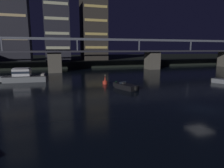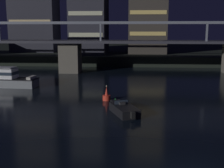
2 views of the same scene
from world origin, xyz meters
name	(u,v)px [view 1 (image 1 of 2)]	position (x,y,z in m)	size (l,w,h in m)	color
ground_plane	(201,109)	(0.00, 0.00, 0.00)	(400.00, 400.00, 0.00)	black
far_riverbank	(84,59)	(0.00, 87.48, 1.10)	(240.00, 80.00, 2.20)	black
river_bridge	(107,56)	(0.00, 39.47, 4.31)	(97.31, 6.40, 9.38)	#605B51
tower_west_low	(10,5)	(-29.10, 61.44, 21.67)	(11.48, 8.21, 39.24)	#282833
tower_west_tall	(57,28)	(-13.88, 56.31, 13.93)	(8.14, 13.21, 23.76)	#282833
tower_central	(93,28)	(-0.02, 59.87, 14.43)	(9.09, 11.55, 24.76)	#38332D
cabin_cruiser_near_left	(24,77)	(-21.30, 24.68, 1.05)	(9.27, 3.31, 2.79)	gray
speedboat_mid_left	(125,86)	(-4.29, 12.23, 0.41)	(3.15, 5.06, 1.16)	black
channel_buoy	(105,82)	(-6.40, 17.43, 0.48)	(0.90, 0.90, 1.76)	red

